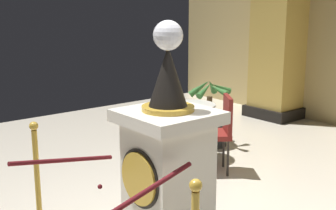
% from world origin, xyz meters
% --- Properties ---
extents(pedestal_clock, '(0.72, 0.72, 1.92)m').
position_xyz_m(pedestal_clock, '(-0.28, -0.30, 0.75)').
color(pedestal_clock, silver).
rests_on(pedestal_clock, ground_plane).
extents(stanchion_near, '(0.24, 0.24, 1.03)m').
position_xyz_m(stanchion_near, '(-1.24, -1.05, 0.36)').
color(stanchion_near, gold).
rests_on(stanchion_near, ground_plane).
extents(velvet_rope, '(1.08, 1.05, 0.22)m').
position_xyz_m(velvet_rope, '(-0.29, -0.95, 0.79)').
color(velvet_rope, '#591419').
extents(column_left, '(0.95, 0.95, 3.84)m').
position_xyz_m(column_left, '(-2.57, 4.20, 1.91)').
color(column_left, black).
rests_on(column_left, ground_plane).
extents(potted_palm_left, '(0.65, 0.62, 1.01)m').
position_xyz_m(potted_palm_left, '(-2.10, 1.97, 0.32)').
color(potted_palm_left, black).
rests_on(potted_palm_left, ground_plane).
extents(cafe_table, '(0.61, 0.61, 0.75)m').
position_xyz_m(cafe_table, '(-1.83, 1.38, 0.48)').
color(cafe_table, '#332D28').
rests_on(cafe_table, ground_plane).
extents(cafe_chair_red, '(0.56, 0.56, 0.96)m').
position_xyz_m(cafe_chair_red, '(-1.23, 1.29, 0.57)').
color(cafe_chair_red, black).
rests_on(cafe_chair_red, ground_plane).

